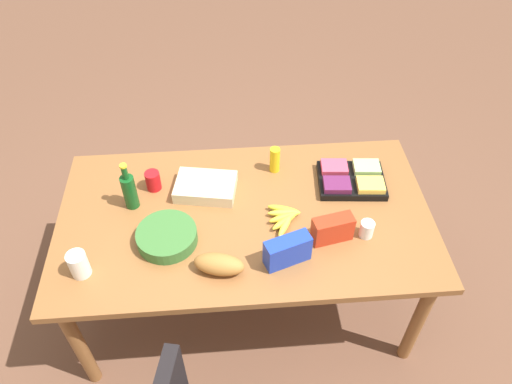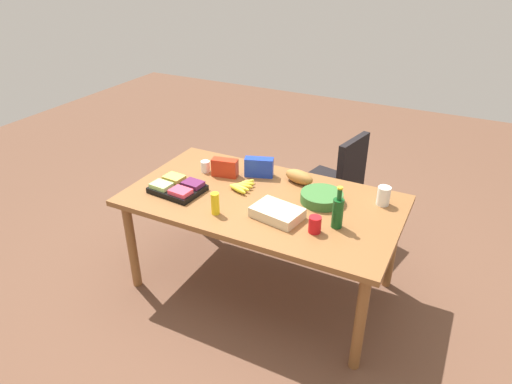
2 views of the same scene
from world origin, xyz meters
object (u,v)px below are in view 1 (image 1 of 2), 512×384
(banana_bunch, at_px, (284,217))
(mustard_bottle, at_px, (275,160))
(red_solo_cup, at_px, (153,181))
(sheet_cake, at_px, (206,187))
(chip_bag_red, at_px, (333,229))
(chip_bag_blue, at_px, (287,251))
(bread_loaf, at_px, (219,264))
(mayo_jar, at_px, (79,264))
(salad_bowl, at_px, (167,236))
(fruit_platter, at_px, (351,179))
(paper_cup, at_px, (367,229))
(wine_bottle, at_px, (129,190))
(conference_table, at_px, (245,225))

(banana_bunch, height_order, mustard_bottle, mustard_bottle)
(red_solo_cup, bearing_deg, sheet_cake, 169.63)
(chip_bag_red, distance_m, chip_bag_blue, 0.27)
(mustard_bottle, xyz_separation_m, bread_loaf, (0.33, 0.67, -0.03))
(banana_bunch, bearing_deg, red_solo_cup, -23.05)
(chip_bag_blue, bearing_deg, bread_loaf, 6.16)
(mayo_jar, bearing_deg, salad_bowl, -157.71)
(fruit_platter, xyz_separation_m, bread_loaf, (0.74, 0.53, 0.02))
(paper_cup, distance_m, chip_bag_red, 0.18)
(sheet_cake, relative_size, mustard_bottle, 2.07)
(paper_cup, xyz_separation_m, chip_bag_red, (0.18, 0.01, 0.02))
(fruit_platter, relative_size, sheet_cake, 1.19)
(sheet_cake, relative_size, wine_bottle, 1.11)
(sheet_cake, xyz_separation_m, red_solo_cup, (0.28, -0.05, 0.02))
(sheet_cake, bearing_deg, paper_cup, 155.17)
(conference_table, bearing_deg, fruit_platter, -162.50)
(salad_bowl, relative_size, wine_bottle, 1.03)
(fruit_platter, bearing_deg, wine_bottle, 3.54)
(conference_table, relative_size, sheet_cake, 6.07)
(conference_table, height_order, chip_bag_blue, chip_bag_blue)
(chip_bag_blue, relative_size, wine_bottle, 0.76)
(mayo_jar, relative_size, mustard_bottle, 0.87)
(fruit_platter, distance_m, red_solo_cup, 1.08)
(conference_table, relative_size, fruit_platter, 5.08)
(chip_bag_blue, bearing_deg, paper_cup, -163.14)
(mayo_jar, bearing_deg, banana_bunch, -165.69)
(banana_bunch, bearing_deg, paper_cup, 161.92)
(red_solo_cup, bearing_deg, paper_cup, 158.73)
(banana_bunch, bearing_deg, salad_bowl, 8.69)
(salad_bowl, bearing_deg, fruit_platter, -161.47)
(conference_table, distance_m, chip_bag_blue, 0.39)
(chip_bag_red, bearing_deg, red_solo_cup, -25.26)
(banana_bunch, relative_size, red_solo_cup, 2.14)
(mustard_bottle, bearing_deg, conference_table, 60.17)
(wine_bottle, bearing_deg, chip_bag_red, 163.21)
(banana_bunch, xyz_separation_m, salad_bowl, (0.59, 0.09, 0.01))
(banana_bunch, height_order, wine_bottle, wine_bottle)
(conference_table, bearing_deg, chip_bag_blue, 120.65)
(salad_bowl, distance_m, red_solo_cup, 0.39)
(mayo_jar, bearing_deg, fruit_platter, -160.39)
(fruit_platter, bearing_deg, salad_bowl, 18.53)
(red_solo_cup, height_order, bread_loaf, red_solo_cup)
(banana_bunch, distance_m, chip_bag_red, 0.26)
(chip_bag_blue, bearing_deg, wine_bottle, -28.78)
(mustard_bottle, height_order, wine_bottle, wine_bottle)
(wine_bottle, bearing_deg, conference_table, 168.85)
(sheet_cake, bearing_deg, fruit_platter, -179.76)
(salad_bowl, distance_m, paper_cup, 0.99)
(fruit_platter, relative_size, mustard_bottle, 2.48)
(mayo_jar, height_order, fruit_platter, mayo_jar)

